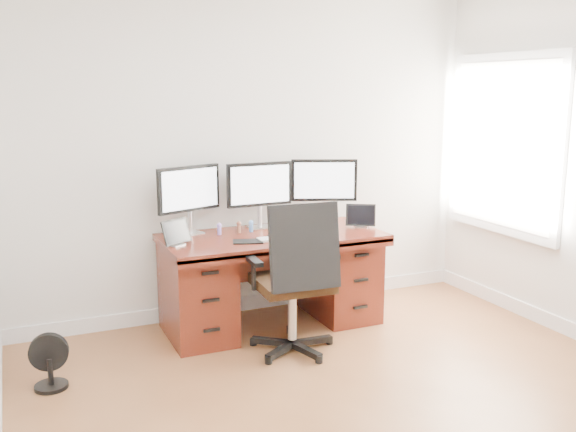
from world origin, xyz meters
name	(u,v)px	position (x,y,z in m)	size (l,w,h in m)	color
back_wall	(251,152)	(0.00, 2.25, 1.35)	(4.00, 0.10, 2.70)	silver
desk	(271,276)	(0.00, 1.83, 0.40)	(1.70, 0.80, 0.75)	#551C11
office_chair	(295,304)	(-0.06, 1.25, 0.37)	(0.65, 0.62, 1.11)	black
floor_fan	(50,363)	(-1.69, 1.36, 0.17)	(0.25, 0.21, 0.36)	black
monitor_left	(189,191)	(-0.58, 2.07, 1.09)	(0.53, 0.22, 0.53)	silver
monitor_center	(260,187)	(0.00, 2.07, 1.09)	(0.55, 0.15, 0.53)	silver
monitor_right	(324,182)	(0.58, 2.07, 1.09)	(0.52, 0.24, 0.53)	silver
tablet_left	(177,234)	(-0.76, 1.75, 0.84)	(0.24, 0.18, 0.19)	silver
tablet_right	(361,217)	(0.76, 1.75, 0.84)	(0.24, 0.18, 0.19)	silver
keyboard	(276,238)	(-0.04, 1.63, 0.76)	(0.27, 0.12, 0.01)	white
trackpad	(311,236)	(0.24, 1.61, 0.76)	(0.13, 0.13, 0.01)	silver
drawing_tablet	(248,242)	(-0.26, 1.63, 0.76)	(0.22, 0.14, 0.01)	black
phone	(275,235)	(0.00, 1.75, 0.76)	(0.12, 0.06, 0.01)	black
figurine_purple	(219,228)	(-0.38, 1.95, 0.80)	(0.04, 0.04, 0.09)	#8D72D5
figurine_brown	(239,227)	(-0.22, 1.95, 0.80)	(0.04, 0.04, 0.09)	brown
figurine_blue	(251,225)	(-0.12, 1.95, 0.80)	(0.04, 0.04, 0.09)	#5889D6
figurine_pink	(282,223)	(0.14, 1.95, 0.80)	(0.04, 0.04, 0.09)	pink
figurine_orange	(290,222)	(0.21, 1.95, 0.80)	(0.04, 0.04, 0.09)	#EAA554
figurine_yellow	(309,220)	(0.39, 1.95, 0.80)	(0.04, 0.04, 0.09)	#E5B67D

